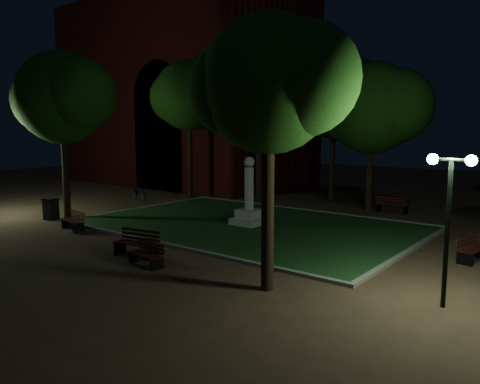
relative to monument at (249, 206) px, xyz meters
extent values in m
plane|color=#473323|center=(0.00, -2.00, -0.96)|extent=(80.00, 80.00, 0.00)
cube|color=#1B3F1A|center=(0.00, 0.00, -0.92)|extent=(15.00, 10.00, 0.08)
cube|color=slate|center=(0.00, -5.10, -0.90)|extent=(15.40, 0.20, 0.12)
cube|color=slate|center=(0.00, 5.10, -0.90)|extent=(15.40, 0.20, 0.12)
cube|color=slate|center=(-7.60, 0.00, -0.90)|extent=(0.20, 10.00, 0.12)
cube|color=slate|center=(7.60, 0.00, -0.90)|extent=(0.20, 10.00, 0.12)
cube|color=#A29E95|center=(0.00, 0.00, -0.73)|extent=(1.40, 1.40, 0.30)
cube|color=#A29E95|center=(0.00, 0.00, -0.38)|extent=(1.00, 1.00, 0.40)
cylinder|color=#A29E95|center=(0.00, 0.00, 0.82)|extent=(0.44, 0.44, 2.00)
sphere|color=#A29E95|center=(0.00, 0.00, 2.07)|extent=(0.50, 0.50, 0.50)
cube|color=#511111|center=(-16.00, 12.00, 6.54)|extent=(20.00, 12.00, 15.00)
cube|color=black|center=(-13.00, 7.50, 2.54)|extent=(5.00, 3.00, 7.00)
cylinder|color=black|center=(-13.00, 7.50, 6.04)|extent=(5.00, 3.00, 5.00)
plane|color=#FF521E|center=(-13.00, 8.70, 2.54)|extent=(6.30, 0.00, 6.30)
cylinder|color=black|center=(-8.59, -4.18, 1.40)|extent=(0.36, 0.36, 4.72)
sphere|color=#1F4E14|center=(-8.59, -4.18, 5.15)|extent=(4.63, 4.63, 4.63)
sphere|color=#1F4E14|center=(-7.44, -3.98, 5.25)|extent=(3.70, 3.70, 3.70)
sphere|color=#1F4E14|center=(-9.52, -4.48, 5.05)|extent=(3.47, 3.47, 3.47)
cylinder|color=black|center=(-4.47, 6.97, 1.51)|extent=(0.36, 0.36, 4.94)
sphere|color=#1F4E14|center=(-4.47, 6.97, 5.19)|extent=(4.00, 4.00, 4.00)
sphere|color=#1F4E14|center=(-3.47, 7.17, 5.29)|extent=(3.20, 3.20, 3.20)
sphere|color=#1F4E14|center=(-5.27, 6.67, 5.09)|extent=(3.00, 3.00, 3.00)
cylinder|color=black|center=(2.84, 7.28, 1.14)|extent=(0.36, 0.36, 4.19)
sphere|color=#1F4E14|center=(2.84, 7.28, 4.72)|extent=(4.95, 4.95, 4.95)
sphere|color=#1F4E14|center=(4.08, 7.48, 4.82)|extent=(3.96, 3.96, 3.96)
sphere|color=#1F4E14|center=(1.85, 6.98, 4.62)|extent=(3.71, 3.71, 3.71)
cylinder|color=black|center=(5.76, -6.76, 1.35)|extent=(0.36, 0.36, 4.61)
sphere|color=#1F4E14|center=(5.76, -6.76, 4.79)|extent=(3.80, 3.80, 3.80)
sphere|color=#1F4E14|center=(6.71, -6.56, 4.89)|extent=(3.04, 3.04, 3.04)
sphere|color=#1F4E14|center=(5.00, -7.06, 4.69)|extent=(2.85, 2.85, 2.85)
cylinder|color=black|center=(-8.24, 4.51, 1.71)|extent=(0.36, 0.36, 5.33)
sphere|color=#1F4E14|center=(-8.24, 4.51, 5.72)|extent=(4.49, 4.49, 4.49)
sphere|color=#1F4E14|center=(-7.12, 4.71, 5.82)|extent=(3.59, 3.59, 3.59)
sphere|color=#1F4E14|center=(-9.14, 4.21, 5.62)|extent=(3.37, 3.37, 3.37)
cylinder|color=black|center=(-0.50, 9.34, 1.54)|extent=(0.36, 0.36, 5.00)
sphere|color=#1F4E14|center=(-0.50, 9.34, 5.62)|extent=(5.26, 5.26, 5.26)
sphere|color=#1F4E14|center=(0.81, 9.54, 5.72)|extent=(4.21, 4.21, 4.21)
sphere|color=#1F4E14|center=(-1.56, 9.04, 5.52)|extent=(3.94, 3.94, 3.94)
cylinder|color=black|center=(10.09, -5.05, 0.94)|extent=(0.12, 0.12, 3.80)
cylinder|color=black|center=(10.09, -5.05, 2.84)|extent=(0.90, 0.08, 0.08)
sphere|color=#D8FFD8|center=(9.64, -5.05, 2.84)|extent=(0.28, 0.28, 0.28)
sphere|color=#D8FFD8|center=(10.54, -5.05, 2.84)|extent=(0.28, 0.28, 0.28)
cylinder|color=black|center=(-10.57, 8.65, 1.13)|extent=(0.12, 0.12, 4.17)
cylinder|color=black|center=(-10.57, 8.65, 3.21)|extent=(0.90, 0.08, 0.08)
sphere|color=#D8FFD8|center=(-11.02, 8.65, 3.21)|extent=(0.28, 0.28, 0.28)
sphere|color=#D8FFD8|center=(-10.12, 8.65, 3.21)|extent=(0.28, 0.28, 0.28)
cube|color=black|center=(-0.68, -6.95, -0.72)|extent=(0.17, 0.59, 0.47)
cube|color=black|center=(0.80, -6.67, -0.72)|extent=(0.17, 0.59, 0.47)
cube|color=#37110E|center=(0.11, -7.04, -0.47)|extent=(1.71, 0.42, 0.04)
cube|color=#37110E|center=(0.08, -6.89, -0.47)|extent=(1.71, 0.42, 0.04)
cube|color=#37110E|center=(0.05, -6.74, -0.47)|extent=(1.71, 0.42, 0.04)
cube|color=#37110E|center=(0.02, -6.60, -0.47)|extent=(1.71, 0.42, 0.04)
cube|color=#37110E|center=(0.01, -6.53, -0.37)|extent=(1.70, 0.38, 0.10)
cube|color=#37110E|center=(0.01, -6.53, -0.22)|extent=(1.70, 0.38, 0.10)
cube|color=#37110E|center=(0.01, -6.53, -0.06)|extent=(1.70, 0.38, 0.10)
cube|color=black|center=(0.63, -7.31, -0.76)|extent=(0.10, 0.50, 0.39)
cube|color=black|center=(1.88, -7.43, -0.76)|extent=(0.10, 0.50, 0.39)
cube|color=#37110E|center=(1.24, -7.57, -0.55)|extent=(1.43, 0.22, 0.04)
cube|color=#37110E|center=(1.25, -7.44, -0.55)|extent=(1.43, 0.22, 0.04)
cube|color=#37110E|center=(1.26, -7.32, -0.55)|extent=(1.43, 0.22, 0.04)
cube|color=#37110E|center=(1.27, -7.19, -0.55)|extent=(1.43, 0.22, 0.04)
cube|color=#37110E|center=(1.28, -7.14, -0.46)|extent=(1.43, 0.19, 0.09)
cube|color=#37110E|center=(1.28, -7.14, -0.34)|extent=(1.43, 0.19, 0.09)
cube|color=#37110E|center=(1.28, -7.14, -0.21)|extent=(1.43, 0.19, 0.09)
cube|color=black|center=(-6.38, -5.58, -0.75)|extent=(0.16, 0.52, 0.42)
cube|color=black|center=(-5.08, -5.83, -0.75)|extent=(0.16, 0.52, 0.42)
cube|color=#37110E|center=(-5.77, -5.91, -0.53)|extent=(1.50, 0.37, 0.04)
cube|color=#37110E|center=(-5.75, -5.78, -0.53)|extent=(1.50, 0.37, 0.04)
cube|color=#37110E|center=(-5.72, -5.65, -0.53)|extent=(1.50, 0.37, 0.04)
cube|color=#37110E|center=(-5.69, -5.52, -0.53)|extent=(1.50, 0.37, 0.04)
cube|color=#37110E|center=(-5.68, -5.46, -0.44)|extent=(1.49, 0.34, 0.09)
cube|color=#37110E|center=(-5.68, -5.46, -0.31)|extent=(1.49, 0.34, 0.09)
cube|color=#37110E|center=(-5.68, -5.46, -0.17)|extent=(1.49, 0.34, 0.09)
cube|color=black|center=(9.61, -0.67, -0.74)|extent=(0.54, 0.18, 0.43)
cube|color=#37110E|center=(9.84, -0.01, -0.51)|extent=(0.44, 1.56, 0.04)
cube|color=#37110E|center=(9.71, 0.02, -0.51)|extent=(0.44, 1.56, 0.04)
cube|color=#37110E|center=(9.57, 0.05, -0.51)|extent=(0.44, 1.56, 0.04)
cube|color=#37110E|center=(9.52, 0.06, -0.41)|extent=(0.40, 1.55, 0.09)
cube|color=#37110E|center=(9.52, 0.06, -0.28)|extent=(0.40, 1.55, 0.09)
cube|color=#37110E|center=(9.52, 0.06, -0.14)|extent=(0.40, 1.55, 0.09)
cube|color=black|center=(4.83, 7.58, -0.72)|extent=(0.10, 0.58, 0.46)
cube|color=black|center=(3.36, 7.49, -0.72)|extent=(0.10, 0.58, 0.46)
cube|color=#37110E|center=(4.08, 7.77, -0.48)|extent=(1.69, 0.19, 0.04)
cube|color=#37110E|center=(4.09, 7.62, -0.48)|extent=(1.69, 0.19, 0.04)
cube|color=#37110E|center=(4.10, 7.47, -0.48)|extent=(1.69, 0.19, 0.04)
cube|color=#37110E|center=(4.11, 7.32, -0.48)|extent=(1.69, 0.19, 0.04)
cube|color=#37110E|center=(4.11, 7.26, -0.38)|extent=(1.69, 0.16, 0.10)
cube|color=#37110E|center=(4.11, 7.26, -0.23)|extent=(1.69, 0.16, 0.10)
cube|color=#37110E|center=(4.11, 7.26, -0.08)|extent=(1.69, 0.16, 0.10)
cube|color=black|center=(-8.79, -4.99, -0.45)|extent=(0.67, 0.67, 1.01)
cube|color=black|center=(-8.79, -4.99, 0.09)|extent=(0.75, 0.75, 0.07)
imported|color=black|center=(-10.61, 2.20, -0.52)|extent=(1.73, 0.84, 0.87)
camera|label=1|loc=(13.12, -17.35, 3.60)|focal=35.00mm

